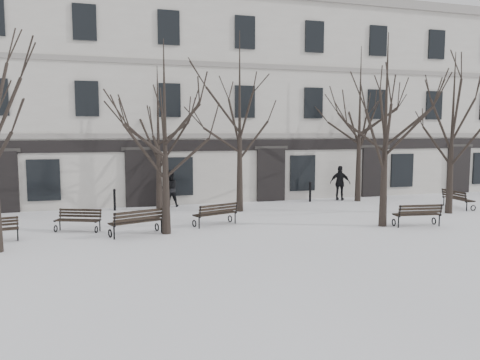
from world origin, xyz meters
name	(u,v)px	position (x,y,z in m)	size (l,w,h in m)	color
ground	(256,235)	(0.00, 0.00, 0.00)	(100.00, 100.00, 0.00)	white
building	(190,104)	(0.00, 12.96, 5.52)	(40.40, 10.20, 11.40)	beige
tree_1	(165,114)	(-3.16, 1.20, 4.46)	(5.00, 5.00, 7.14)	black
tree_2	(386,107)	(5.43, 0.11, 4.79)	(5.36, 5.36, 7.66)	black
tree_3	(453,114)	(10.16, 1.88, 4.63)	(5.19, 5.19, 7.41)	black
tree_4	(158,121)	(-2.77, 6.54, 4.32)	(4.84, 4.84, 6.91)	black
tree_5	(240,100)	(0.90, 5.19, 5.30)	(5.93, 5.93, 8.47)	black
tree_6	(360,105)	(8.08, 6.52, 5.23)	(5.86, 5.86, 8.37)	black
bench_1	(137,221)	(-4.24, 1.18, 0.54)	(2.06, 1.33, 0.99)	black
bench_2	(418,214)	(6.72, -0.36, 0.51)	(1.93, 0.90, 0.94)	black
bench_3	(78,219)	(-6.34, 2.57, 0.46)	(1.78, 1.21, 0.85)	black
bench_4	(216,213)	(-1.02, 2.15, 0.51)	(1.94, 1.25, 0.93)	black
bench_5	(457,198)	(11.55, 2.93, 0.50)	(0.80, 1.87, 0.92)	black
bollard_a	(115,199)	(-4.86, 7.09, 0.57)	(0.14, 0.14, 1.07)	black
bollard_b	(310,191)	(5.45, 7.02, 0.58)	(0.14, 0.14, 1.09)	black
pedestrian_b	(170,207)	(-2.12, 7.50, 0.00)	(0.89, 0.69, 1.83)	black
pedestrian_c	(340,200)	(7.32, 7.11, 0.00)	(1.13, 0.47, 1.93)	black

